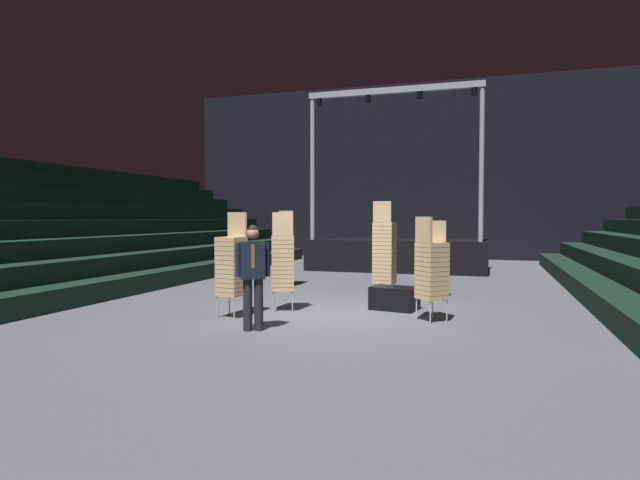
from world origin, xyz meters
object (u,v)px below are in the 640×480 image
(chair_stack_mid_left, at_px, (385,251))
(chair_stack_front_left, at_px, (284,249))
(equipment_road_case, at_px, (394,298))
(stage_riser, at_px, (398,251))
(man_with_tie, at_px, (253,271))
(chair_stack_mid_right, at_px, (435,260))
(chair_stack_rear_left, at_px, (232,265))
(chair_stack_mid_centre, at_px, (431,269))
(chair_stack_front_right, at_px, (283,261))

(chair_stack_mid_left, bearing_deg, chair_stack_front_left, 156.74)
(chair_stack_front_left, bearing_deg, equipment_road_case, 140.98)
(stage_riser, xyz_separation_m, man_with_tie, (-0.60, -10.81, 0.32))
(stage_riser, distance_m, chair_stack_mid_left, 7.15)
(equipment_road_case, bearing_deg, chair_stack_mid_right, 67.01)
(chair_stack_front_left, xyz_separation_m, equipment_road_case, (3.48, -2.72, -0.79))
(man_with_tie, xyz_separation_m, chair_stack_mid_left, (1.48, 3.73, 0.12))
(chair_stack_mid_right, xyz_separation_m, chair_stack_rear_left, (-3.43, -3.27, 0.08))
(stage_riser, bearing_deg, chair_stack_mid_right, -73.52)
(stage_riser, relative_size, chair_stack_mid_right, 3.44)
(chair_stack_mid_left, xyz_separation_m, chair_stack_mid_centre, (1.24, -2.02, -0.17))
(chair_stack_front_left, relative_size, equipment_road_case, 2.28)
(chair_stack_front_right, bearing_deg, man_with_tie, -104.19)
(chair_stack_mid_left, bearing_deg, chair_stack_mid_centre, -52.98)
(equipment_road_case, bearing_deg, chair_stack_front_left, 141.96)
(chair_stack_mid_right, bearing_deg, stage_riser, -67.81)
(chair_stack_front_right, relative_size, chair_stack_mid_right, 1.09)
(chair_stack_mid_right, bearing_deg, chair_stack_rear_left, 49.29)
(stage_riser, relative_size, chair_stack_front_right, 3.15)
(stage_riser, distance_m, chair_stack_rear_left, 9.94)
(chair_stack_mid_left, relative_size, chair_stack_mid_centre, 1.18)
(chair_stack_rear_left, bearing_deg, chair_stack_mid_left, -122.31)
(man_with_tie, xyz_separation_m, chair_stack_front_right, (-0.25, 1.95, -0.00))
(chair_stack_rear_left, relative_size, equipment_road_case, 2.18)
(man_with_tie, distance_m, chair_stack_front_right, 1.97)
(man_with_tie, xyz_separation_m, chair_stack_mid_centre, (2.71, 1.70, -0.05))
(chair_stack_front_right, distance_m, chair_stack_rear_left, 1.16)
(man_with_tie, relative_size, chair_stack_mid_centre, 0.93)
(stage_riser, height_order, chair_stack_front_right, stage_riser)
(chair_stack_mid_left, xyz_separation_m, chair_stack_mid_right, (1.06, 0.53, -0.21))
(chair_stack_mid_right, xyz_separation_m, equipment_road_case, (-0.66, -1.55, -0.67))
(chair_stack_mid_left, height_order, chair_stack_mid_right, chair_stack_mid_left)
(stage_riser, xyz_separation_m, chair_stack_front_left, (-2.20, -5.39, 0.36))
(stage_riser, distance_m, man_with_tie, 10.83)
(stage_riser, height_order, chair_stack_mid_centre, stage_riser)
(chair_stack_rear_left, bearing_deg, stage_riser, -90.06)
(chair_stack_front_right, xyz_separation_m, chair_stack_rear_left, (-0.65, -0.96, 0.00))
(chair_stack_rear_left, bearing_deg, man_with_tie, 140.72)
(man_with_tie, distance_m, chair_stack_mid_right, 4.95)
(chair_stack_mid_left, distance_m, chair_stack_mid_right, 1.20)
(man_with_tie, height_order, chair_stack_front_left, chair_stack_front_left)
(chair_stack_front_right, bearing_deg, chair_stack_mid_right, 18.13)
(chair_stack_front_right, relative_size, equipment_road_case, 2.18)
(chair_stack_front_right, height_order, chair_stack_mid_centre, chair_stack_front_right)
(chair_stack_front_right, height_order, equipment_road_case, chair_stack_front_right)
(chair_stack_front_left, xyz_separation_m, chair_stack_mid_centre, (4.31, -3.72, -0.08))
(chair_stack_mid_left, distance_m, chair_stack_mid_centre, 2.38)
(chair_stack_mid_right, height_order, chair_stack_mid_centre, chair_stack_mid_centre)
(man_with_tie, relative_size, chair_stack_mid_left, 0.79)
(chair_stack_mid_right, relative_size, equipment_road_case, 1.99)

